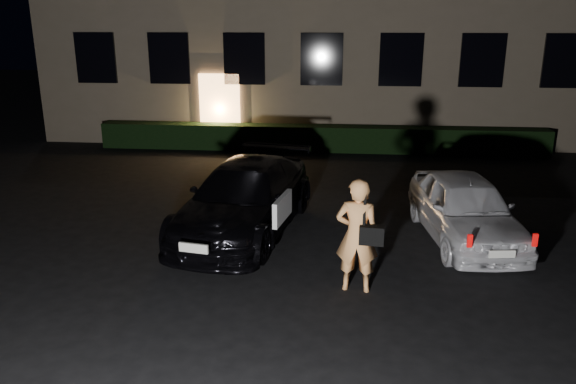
# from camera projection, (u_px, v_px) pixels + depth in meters

# --- Properties ---
(ground) EXTENTS (80.00, 80.00, 0.00)m
(ground) POSITION_uv_depth(u_px,v_px,m) (291.00, 294.00, 9.11)
(ground) COLOR black
(ground) RESTS_ON ground
(hedge) EXTENTS (15.00, 0.70, 0.85)m
(hedge) POSITION_uv_depth(u_px,v_px,m) (320.00, 138.00, 18.97)
(hedge) COLOR black
(hedge) RESTS_ON ground
(sedan) EXTENTS (2.81, 5.17, 1.42)m
(sedan) POSITION_uv_depth(u_px,v_px,m) (245.00, 198.00, 11.66)
(sedan) COLOR black
(sedan) RESTS_ON ground
(hatch) EXTENTS (2.06, 4.08, 1.33)m
(hatch) POSITION_uv_depth(u_px,v_px,m) (465.00, 208.00, 11.19)
(hatch) COLOR silver
(hatch) RESTS_ON ground
(man) EXTENTS (0.79, 0.52, 1.91)m
(man) POSITION_uv_depth(u_px,v_px,m) (357.00, 235.00, 9.00)
(man) COLOR #F2A35C
(man) RESTS_ON ground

